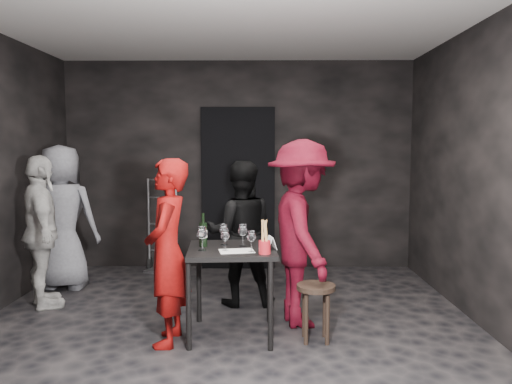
{
  "coord_description": "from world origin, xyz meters",
  "views": [
    {
      "loc": [
        0.31,
        -4.03,
        1.59
      ],
      "look_at": [
        0.26,
        0.25,
        1.2
      ],
      "focal_mm": 35.0,
      "sensor_mm": 36.0,
      "label": 1
    }
  ],
  "objects_px": {
    "bystander_cream": "(41,231)",
    "bystander_grey": "(62,212)",
    "hand_truck": "(163,254)",
    "server_red": "(167,252)",
    "man_maroon": "(302,223)",
    "woman_black": "(241,235)",
    "tasting_table": "(232,259)",
    "stool": "(316,297)",
    "wine_bottle": "(203,234)",
    "breadstick_cup": "(265,237)"
  },
  "relations": [
    {
      "from": "bystander_cream",
      "to": "bystander_grey",
      "type": "height_order",
      "value": "bystander_grey"
    },
    {
      "from": "hand_truck",
      "to": "server_red",
      "type": "xyz_separation_m",
      "value": [
        0.52,
        -2.36,
        0.53
      ]
    },
    {
      "from": "hand_truck",
      "to": "bystander_grey",
      "type": "xyz_separation_m",
      "value": [
        -0.96,
        -0.79,
        0.65
      ]
    },
    {
      "from": "man_maroon",
      "to": "woman_black",
      "type": "bearing_deg",
      "value": 35.02
    },
    {
      "from": "tasting_table",
      "to": "bystander_cream",
      "type": "bearing_deg",
      "value": 159.5
    },
    {
      "from": "woman_black",
      "to": "bystander_cream",
      "type": "bearing_deg",
      "value": 0.08
    },
    {
      "from": "woman_black",
      "to": "bystander_grey",
      "type": "relative_size",
      "value": 0.81
    },
    {
      "from": "stool",
      "to": "woman_black",
      "type": "height_order",
      "value": "woman_black"
    },
    {
      "from": "hand_truck",
      "to": "stool",
      "type": "height_order",
      "value": "hand_truck"
    },
    {
      "from": "bystander_cream",
      "to": "server_red",
      "type": "bearing_deg",
      "value": -153.14
    },
    {
      "from": "wine_bottle",
      "to": "bystander_cream",
      "type": "bearing_deg",
      "value": 158.27
    },
    {
      "from": "man_maroon",
      "to": "breadstick_cup",
      "type": "height_order",
      "value": "man_maroon"
    },
    {
      "from": "man_maroon",
      "to": "wine_bottle",
      "type": "height_order",
      "value": "man_maroon"
    },
    {
      "from": "hand_truck",
      "to": "bystander_cream",
      "type": "relative_size",
      "value": 0.78
    },
    {
      "from": "wine_bottle",
      "to": "server_red",
      "type": "bearing_deg",
      "value": -139.92
    },
    {
      "from": "bystander_grey",
      "to": "wine_bottle",
      "type": "xyz_separation_m",
      "value": [
        1.74,
        -1.34,
        -0.01
      ]
    },
    {
      "from": "woman_black",
      "to": "bystander_grey",
      "type": "xyz_separation_m",
      "value": [
        -2.02,
        0.55,
        0.17
      ]
    },
    {
      "from": "woman_black",
      "to": "breadstick_cup",
      "type": "distance_m",
      "value": 1.12
    },
    {
      "from": "bystander_grey",
      "to": "wine_bottle",
      "type": "bearing_deg",
      "value": 146.67
    },
    {
      "from": "tasting_table",
      "to": "bystander_grey",
      "type": "height_order",
      "value": "bystander_grey"
    },
    {
      "from": "tasting_table",
      "to": "server_red",
      "type": "height_order",
      "value": "server_red"
    },
    {
      "from": "tasting_table",
      "to": "stool",
      "type": "height_order",
      "value": "tasting_table"
    },
    {
      "from": "stool",
      "to": "bystander_cream",
      "type": "xyz_separation_m",
      "value": [
        -2.61,
        0.84,
        0.4
      ]
    },
    {
      "from": "breadstick_cup",
      "to": "man_maroon",
      "type": "bearing_deg",
      "value": 57.23
    },
    {
      "from": "hand_truck",
      "to": "bystander_cream",
      "type": "bearing_deg",
      "value": -101.48
    },
    {
      "from": "bystander_cream",
      "to": "woman_black",
      "type": "bearing_deg",
      "value": -117.18
    },
    {
      "from": "hand_truck",
      "to": "wine_bottle",
      "type": "distance_m",
      "value": 2.36
    },
    {
      "from": "wine_bottle",
      "to": "breadstick_cup",
      "type": "bearing_deg",
      "value": -28.4
    },
    {
      "from": "stool",
      "to": "man_maroon",
      "type": "bearing_deg",
      "value": 101.96
    },
    {
      "from": "breadstick_cup",
      "to": "tasting_table",
      "type": "bearing_deg",
      "value": 139.92
    },
    {
      "from": "man_maroon",
      "to": "hand_truck",
      "type": "bearing_deg",
      "value": 30.16
    },
    {
      "from": "man_maroon",
      "to": "bystander_cream",
      "type": "bearing_deg",
      "value": 69.79
    },
    {
      "from": "tasting_table",
      "to": "breadstick_cup",
      "type": "bearing_deg",
      "value": -40.08
    },
    {
      "from": "man_maroon",
      "to": "bystander_grey",
      "type": "height_order",
      "value": "man_maroon"
    },
    {
      "from": "tasting_table",
      "to": "woman_black",
      "type": "bearing_deg",
      "value": 87.51
    },
    {
      "from": "woman_black",
      "to": "wine_bottle",
      "type": "height_order",
      "value": "woman_black"
    },
    {
      "from": "stool",
      "to": "woman_black",
      "type": "bearing_deg",
      "value": 124.16
    },
    {
      "from": "man_maroon",
      "to": "bystander_grey",
      "type": "distance_m",
      "value": 2.82
    },
    {
      "from": "tasting_table",
      "to": "hand_truck",
      "type": "bearing_deg",
      "value": 115.14
    },
    {
      "from": "stool",
      "to": "server_red",
      "type": "bearing_deg",
      "value": -177.61
    },
    {
      "from": "woman_black",
      "to": "bystander_grey",
      "type": "distance_m",
      "value": 2.1
    },
    {
      "from": "hand_truck",
      "to": "stool",
      "type": "distance_m",
      "value": 2.88
    },
    {
      "from": "hand_truck",
      "to": "wine_bottle",
      "type": "height_order",
      "value": "hand_truck"
    },
    {
      "from": "breadstick_cup",
      "to": "server_red",
      "type": "bearing_deg",
      "value": 175.69
    },
    {
      "from": "tasting_table",
      "to": "bystander_cream",
      "type": "height_order",
      "value": "bystander_cream"
    },
    {
      "from": "hand_truck",
      "to": "woman_black",
      "type": "height_order",
      "value": "woman_black"
    },
    {
      "from": "woman_black",
      "to": "man_maroon",
      "type": "height_order",
      "value": "man_maroon"
    },
    {
      "from": "bystander_cream",
      "to": "hand_truck",
      "type": "bearing_deg",
      "value": -62.34
    },
    {
      "from": "hand_truck",
      "to": "bystander_cream",
      "type": "xyz_separation_m",
      "value": [
        -0.89,
        -1.47,
        0.55
      ]
    },
    {
      "from": "stool",
      "to": "man_maroon",
      "type": "xyz_separation_m",
      "value": [
        -0.09,
        0.41,
        0.55
      ]
    }
  ]
}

